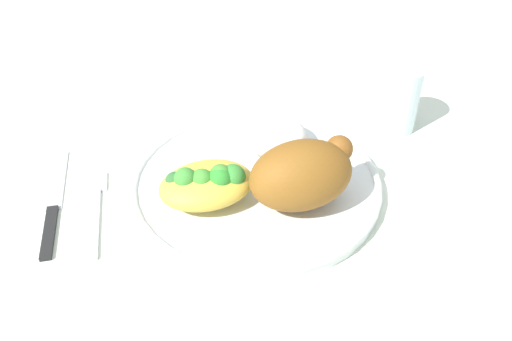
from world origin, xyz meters
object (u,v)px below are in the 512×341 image
(mac_cheese_with_broccoli, at_px, (208,183))
(rice_pile, at_px, (272,134))
(roasted_chicken, at_px, (303,174))
(knife, at_px, (53,209))
(plate, at_px, (256,183))
(fork, at_px, (96,207))
(water_glass, at_px, (398,98))

(mac_cheese_with_broccoli, bearing_deg, rice_pile, 34.47)
(roasted_chicken, relative_size, mac_cheese_with_broccoli, 1.14)
(rice_pile, xyz_separation_m, mac_cheese_with_broccoli, (-0.10, -0.07, 0.00))
(roasted_chicken, bearing_deg, knife, 160.88)
(plate, xyz_separation_m, mac_cheese_with_broccoli, (-0.06, -0.02, 0.03))
(knife, bearing_deg, mac_cheese_with_broccoli, -17.22)
(roasted_chicken, relative_size, fork, 0.84)
(fork, bearing_deg, rice_pile, 6.90)
(roasted_chicken, bearing_deg, fork, 159.49)
(knife, distance_m, water_glass, 0.45)
(plate, distance_m, rice_pile, 0.07)
(roasted_chicken, bearing_deg, mac_cheese_with_broccoli, 157.62)
(plate, height_order, fork, plate)
(rice_pile, relative_size, knife, 0.46)
(roasted_chicken, distance_m, fork, 0.23)
(mac_cheese_with_broccoli, distance_m, water_glass, 0.29)
(rice_pile, bearing_deg, mac_cheese_with_broccoli, -145.53)
(rice_pile, relative_size, fork, 0.61)
(roasted_chicken, height_order, fork, roasted_chicken)
(knife, bearing_deg, roasted_chicken, -19.12)
(roasted_chicken, distance_m, rice_pile, 0.11)
(mac_cheese_with_broccoli, relative_size, knife, 0.55)
(water_glass, bearing_deg, rice_pile, -175.80)
(roasted_chicken, relative_size, rice_pile, 1.37)
(plate, height_order, water_glass, water_glass)
(knife, bearing_deg, water_glass, 3.78)
(roasted_chicken, height_order, mac_cheese_with_broccoli, roasted_chicken)
(plate, bearing_deg, fork, 172.24)
(plate, relative_size, water_glass, 3.27)
(plate, relative_size, fork, 2.04)
(fork, distance_m, water_glass, 0.40)
(fork, height_order, knife, knife)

